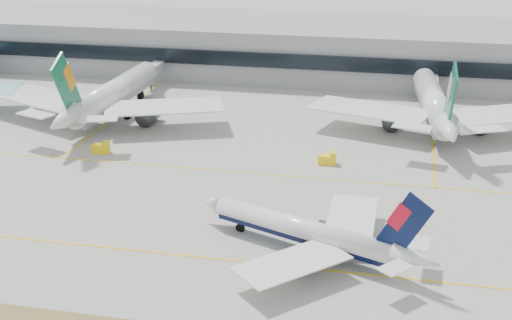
% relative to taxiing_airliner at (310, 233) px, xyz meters
% --- Properties ---
extents(ground, '(3000.00, 3000.00, 0.00)m').
position_rel_taxiing_airliner_xyz_m(ground, '(-16.87, 0.03, -3.38)').
color(ground, gray).
rests_on(ground, ground).
extents(taxiing_airliner, '(39.73, 33.57, 14.00)m').
position_rel_taxiing_airliner_xyz_m(taxiing_airliner, '(0.00, 0.00, 0.00)').
color(taxiing_airliner, white).
rests_on(taxiing_airliner, ground).
extents(widebody_eva, '(59.74, 58.30, 21.29)m').
position_rel_taxiing_airliner_xyz_m(widebody_eva, '(-56.34, 57.59, 2.28)').
color(widebody_eva, white).
rests_on(widebody_eva, ground).
extents(widebody_cathay, '(58.79, 57.80, 21.05)m').
position_rel_taxiing_airliner_xyz_m(widebody_cathay, '(19.65, 66.27, 2.22)').
color(widebody_cathay, white).
rests_on(widebody_cathay, ground).
extents(terminal, '(280.00, 43.10, 15.00)m').
position_rel_taxiing_airliner_xyz_m(terminal, '(-16.87, 114.87, 4.13)').
color(terminal, gray).
rests_on(terminal, ground).
extents(gse_c, '(3.55, 2.00, 2.60)m').
position_rel_taxiing_airliner_xyz_m(gse_c, '(-1.66, 38.26, -2.33)').
color(gse_c, yellow).
rests_on(gse_c, ground).
extents(gse_b, '(3.55, 2.00, 2.60)m').
position_rel_taxiing_airliner_xyz_m(gse_b, '(-49.16, 34.77, -2.33)').
color(gse_b, yellow).
rests_on(gse_b, ground).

